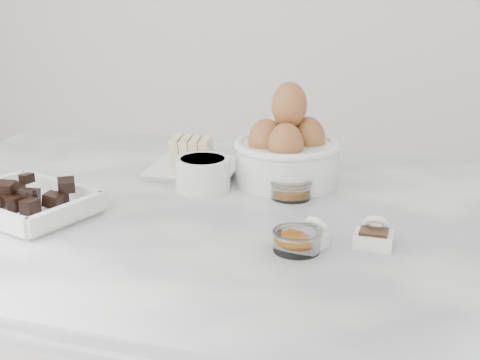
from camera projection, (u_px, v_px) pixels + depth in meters
name	position (u px, v px, depth m)	size (l,w,h in m)	color
marble_slab	(223.00, 220.00, 1.08)	(1.20, 0.80, 0.04)	silver
chocolate_dish	(26.00, 199.00, 1.04)	(0.24, 0.21, 0.05)	white
butter_plate	(194.00, 160.00, 1.25)	(0.17, 0.17, 0.07)	white
sugar_ramekin	(203.00, 173.00, 1.15)	(0.09, 0.09, 0.06)	white
egg_bowl	(287.00, 151.00, 1.18)	(0.19, 0.19, 0.18)	white
honey_bowl	(291.00, 189.00, 1.11)	(0.07, 0.07, 0.03)	white
zest_bowl	(297.00, 239.00, 0.91)	(0.07, 0.07, 0.03)	white
vanilla_spoon	(374.00, 235.00, 0.93)	(0.05, 0.06, 0.04)	white
salt_spoon	(309.00, 235.00, 0.93)	(0.07, 0.08, 0.04)	white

